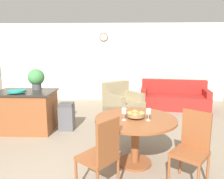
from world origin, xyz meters
TOP-DOWN VIEW (x-y plane):
  - wall_back at (-0.00, 5.45)m, footprint 8.00×0.09m
  - dining_table at (0.58, 0.95)m, footprint 1.27×1.27m
  - dining_chair_near_left at (0.11, 0.22)m, footprint 0.59×0.59m
  - dining_chair_near_right at (1.31, 0.48)m, footprint 0.59×0.59m
  - fruit_bowl at (0.57, 0.95)m, footprint 0.28×0.28m
  - wine_glass_left at (0.39, 0.84)m, footprint 0.07×0.07m
  - wine_glass_right at (0.76, 0.84)m, footprint 0.07×0.07m
  - kitchen_island at (-1.78, 2.34)m, footprint 1.27×0.88m
  - teal_bowl at (-1.85, 2.13)m, footprint 0.37×0.37m
  - potted_plant at (-1.59, 2.57)m, footprint 0.37×0.37m
  - trash_bin at (-0.88, 2.42)m, footprint 0.32×0.29m
  - couch at (2.01, 4.42)m, footprint 2.14×1.21m
  - armchair at (0.39, 3.61)m, footprint 1.21×1.22m

SIDE VIEW (x-z plane):
  - couch at x=2.01m, z-range -0.13..0.72m
  - armchair at x=0.39m, z-range -0.15..0.76m
  - trash_bin at x=-0.88m, z-range 0.00..0.62m
  - kitchen_island at x=-1.78m, z-range 0.00..0.90m
  - dining_chair_near_left at x=0.11m, z-range 0.04..1.04m
  - dining_chair_near_right at x=1.31m, z-range 0.04..1.04m
  - dining_table at x=0.58m, z-range 0.21..0.97m
  - fruit_bowl at x=0.57m, z-range 0.77..0.87m
  - wine_glass_left at x=0.39m, z-range 0.81..0.99m
  - wine_glass_right at x=0.76m, z-range 0.81..0.99m
  - teal_bowl at x=-1.85m, z-range 0.91..0.97m
  - potted_plant at x=-1.59m, z-range 0.93..1.40m
  - wall_back at x=0.00m, z-range 0.00..2.70m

